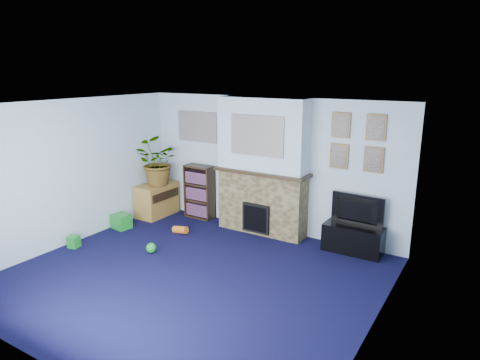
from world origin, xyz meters
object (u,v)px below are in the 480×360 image
Objects in this scene: television at (355,211)px; sideboard at (157,198)px; tv_stand at (353,239)px; bookshelf at (200,193)px.

sideboard is (-3.91, -0.30, -0.34)m from television.
television is (0.00, 0.02, 0.46)m from tv_stand.
sideboard reaches higher than tv_stand.
bookshelf reaches higher than tv_stand.
television is at bearing -1.04° from bookshelf.
bookshelf is 1.27× the size of sideboard.
bookshelf is at bearing 2.55° from television.
tv_stand is 1.13× the size of sideboard.
tv_stand is 0.89× the size of bookshelf.
bookshelf is (-3.10, 0.08, 0.28)m from tv_stand.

